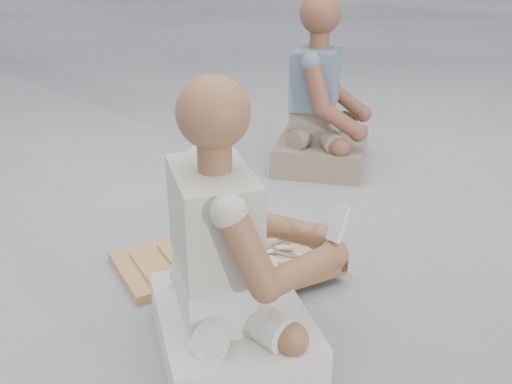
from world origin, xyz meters
TOP-DOWN VIEW (x-y plane):
  - ground at (0.00, 0.00)m, footprint 60.00×60.00m
  - carved_panel at (-0.36, 0.23)m, footprint 0.64×0.48m
  - tool_tray at (-0.16, -0.03)m, footprint 0.56×0.48m
  - chisel_0 at (-0.07, 0.01)m, footprint 0.18×0.15m
  - chisel_1 at (-0.17, -0.03)m, footprint 0.18×0.16m
  - chisel_2 at (-0.14, -0.08)m, footprint 0.20×0.12m
  - chisel_3 at (-0.18, 0.02)m, footprint 0.20×0.12m
  - chisel_4 at (-0.04, -0.09)m, footprint 0.13×0.20m
  - chisel_5 at (-0.16, -0.01)m, footprint 0.15×0.19m
  - chisel_6 at (-0.16, -0.00)m, footprint 0.15×0.19m
  - chisel_7 at (-0.24, -0.09)m, footprint 0.11×0.21m
  - chisel_8 at (-0.16, 0.02)m, footprint 0.22×0.07m
  - chisel_9 at (-0.04, -0.14)m, footprint 0.18×0.15m
  - chisel_10 at (0.02, 0.04)m, footprint 0.21×0.10m
  - chisel_11 at (0.04, 0.06)m, footprint 0.22×0.03m
  - wood_chip_0 at (0.11, -0.02)m, footprint 0.02×0.02m
  - wood_chip_1 at (0.02, 0.33)m, footprint 0.02×0.02m
  - wood_chip_2 at (-0.01, -0.17)m, footprint 0.02×0.02m
  - wood_chip_3 at (0.05, -0.01)m, footprint 0.02×0.02m
  - wood_chip_4 at (-0.10, 0.21)m, footprint 0.02×0.02m
  - wood_chip_5 at (-0.42, 0.32)m, footprint 0.02×0.02m
  - wood_chip_6 at (-0.45, -0.02)m, footprint 0.02×0.02m
  - wood_chip_7 at (-0.27, 0.10)m, footprint 0.02×0.02m
  - wood_chip_8 at (-0.38, 0.01)m, footprint 0.02×0.02m
  - wood_chip_9 at (-0.03, -0.13)m, footprint 0.02×0.02m
  - wood_chip_10 at (-0.49, 0.22)m, footprint 0.02×0.02m
  - wood_chip_11 at (0.11, -0.24)m, footprint 0.02×0.02m
  - wood_chip_12 at (-0.12, 0.28)m, footprint 0.02×0.02m
  - craftsman at (-0.53, -0.31)m, footprint 0.69×0.71m
  - companion at (0.90, 0.80)m, footprint 0.82×0.80m
  - mobile_phone at (-0.24, -0.48)m, footprint 0.06×0.05m

SIDE VIEW (x-z plane):
  - ground at x=0.00m, z-range 0.00..0.00m
  - wood_chip_0 at x=0.11m, z-range 0.00..0.00m
  - wood_chip_1 at x=0.02m, z-range 0.00..0.00m
  - wood_chip_2 at x=-0.01m, z-range 0.00..0.00m
  - wood_chip_3 at x=0.05m, z-range 0.00..0.00m
  - wood_chip_4 at x=-0.10m, z-range 0.00..0.00m
  - wood_chip_5 at x=-0.42m, z-range 0.00..0.00m
  - wood_chip_6 at x=-0.45m, z-range 0.00..0.00m
  - wood_chip_7 at x=-0.27m, z-range 0.00..0.00m
  - wood_chip_8 at x=-0.38m, z-range 0.00..0.00m
  - wood_chip_9 at x=-0.03m, z-range 0.00..0.00m
  - wood_chip_10 at x=-0.49m, z-range 0.00..0.00m
  - wood_chip_11 at x=0.11m, z-range 0.00..0.00m
  - wood_chip_12 at x=-0.12m, z-range 0.00..0.00m
  - carved_panel at x=-0.36m, z-range 0.00..0.04m
  - tool_tray at x=-0.16m, z-range 0.03..0.09m
  - chisel_10 at x=0.02m, z-range 0.05..0.08m
  - chisel_5 at x=-0.16m, z-range 0.05..0.08m
  - chisel_6 at x=-0.16m, z-range 0.05..0.08m
  - chisel_1 at x=-0.17m, z-range 0.06..0.08m
  - chisel_9 at x=-0.04m, z-range 0.06..0.08m
  - chisel_8 at x=-0.16m, z-range 0.06..0.08m
  - chisel_2 at x=-0.14m, z-range 0.06..0.08m
  - chisel_3 at x=-0.18m, z-range 0.06..0.09m
  - chisel_11 at x=0.04m, z-range 0.06..0.09m
  - chisel_4 at x=-0.04m, z-range 0.07..0.09m
  - chisel_7 at x=-0.24m, z-range 0.07..0.09m
  - chisel_0 at x=-0.07m, z-range 0.07..0.09m
  - craftsman at x=-0.53m, z-range -0.14..0.76m
  - companion at x=0.90m, z-range -0.17..0.83m
  - mobile_phone at x=-0.24m, z-range 0.38..0.49m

